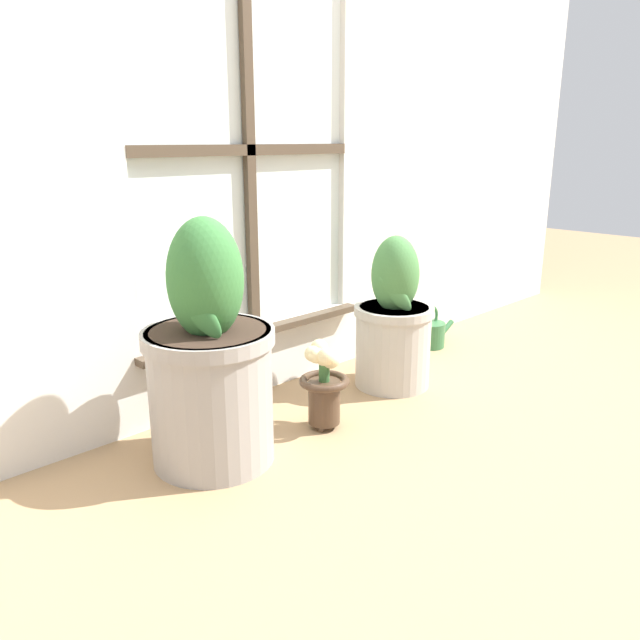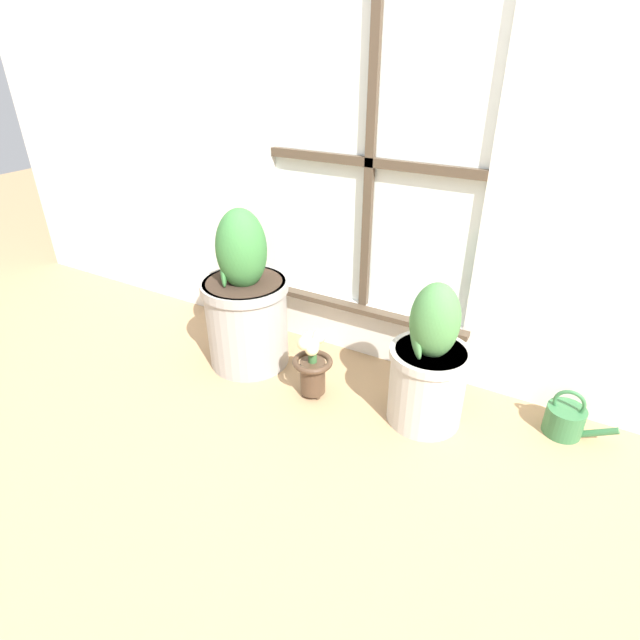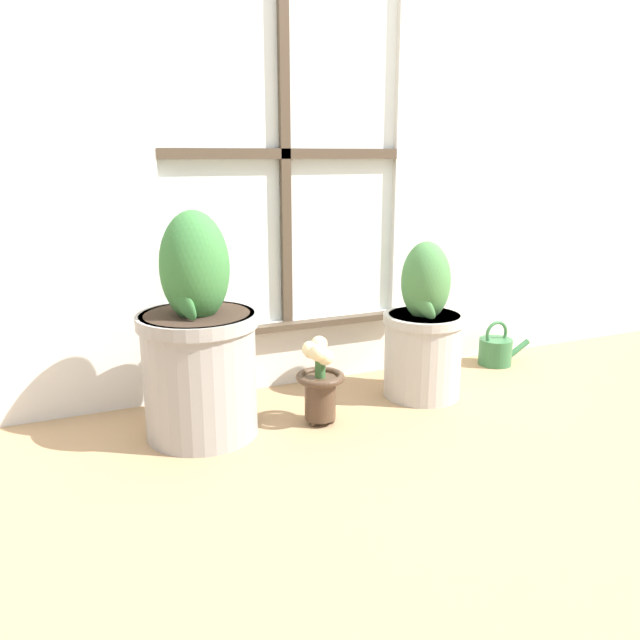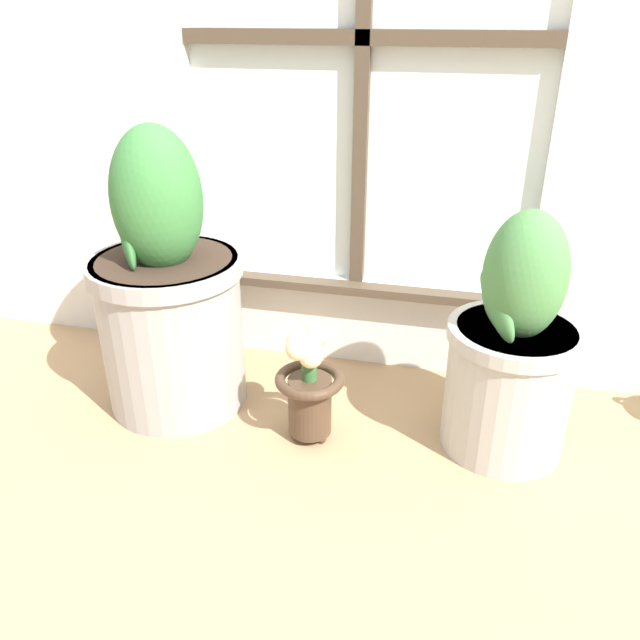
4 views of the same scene
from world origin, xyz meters
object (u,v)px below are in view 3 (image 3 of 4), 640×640
object	(u,v)px
potted_plant_left	(199,347)
potted_plant_right	(423,334)
flower_vase	(320,379)
watering_can	(496,350)

from	to	relation	value
potted_plant_left	potted_plant_right	bearing A→B (deg)	0.22
flower_vase	watering_can	world-z (taller)	flower_vase
potted_plant_left	potted_plant_right	xyz separation A→B (m)	(0.82, 0.00, -0.05)
potted_plant_right	flower_vase	world-z (taller)	potted_plant_right
potted_plant_left	flower_vase	world-z (taller)	potted_plant_left
potted_plant_left	watering_can	size ratio (longest dim) A/B	2.86
flower_vase	watering_can	size ratio (longest dim) A/B	1.17
potted_plant_right	watering_can	xyz separation A→B (m)	(0.48, 0.17, -0.17)
potted_plant_left	watering_can	bearing A→B (deg)	7.73
potted_plant_right	flower_vase	size ratio (longest dim) A/B	1.97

